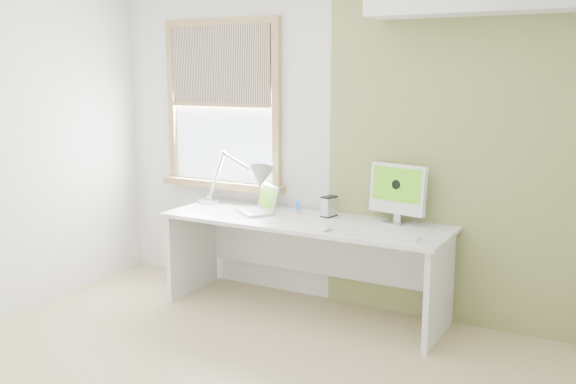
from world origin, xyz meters
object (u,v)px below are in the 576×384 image
Objects in this scene: desk at (307,243)px; desk_lamp at (250,180)px; external_drive at (329,206)px; laptop at (261,205)px; imac at (398,190)px.

desk is 0.71m from desk_lamp.
external_drive is at bearing 4.42° from desk_lamp.
external_drive is (0.12, 0.13, 0.27)m from desk.
external_drive is at bearing 46.41° from desk.
imac is at bearing 8.67° from laptop.
desk_lamp is at bearing -175.58° from external_drive.
desk is at bearing -7.62° from desk_lamp.
imac is (1.21, 0.10, 0.01)m from desk_lamp.
external_drive reaches higher than desk.
imac reaches higher than desk.
external_drive is at bearing -175.29° from imac.
desk_lamp reaches higher than laptop.
laptop is (0.13, -0.07, -0.18)m from desk_lamp.
imac is at bearing 14.69° from desk.
desk is 4.88× the size of imac.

